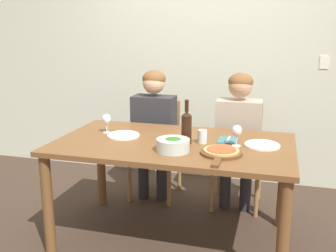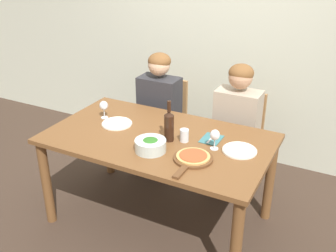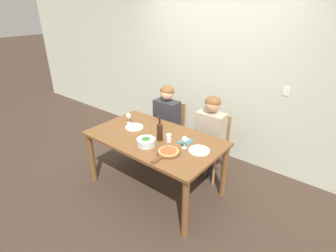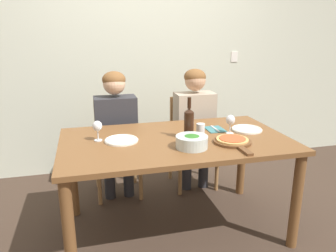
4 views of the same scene
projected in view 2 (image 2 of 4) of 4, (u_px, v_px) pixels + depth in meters
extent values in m
plane|color=#3D2D23|center=(159.00, 218.00, 3.30)|extent=(40.00, 40.00, 0.00)
cube|color=beige|center=(226.00, 26.00, 3.84)|extent=(10.00, 0.05, 2.70)
cube|color=brown|center=(158.00, 139.00, 2.98)|extent=(1.69, 0.98, 0.04)
cylinder|color=brown|center=(46.00, 183.00, 3.12)|extent=(0.08, 0.08, 0.73)
cylinder|color=brown|center=(236.00, 247.00, 2.48)|extent=(0.08, 0.08, 0.73)
cylinder|color=brown|center=(109.00, 139.00, 3.81)|extent=(0.08, 0.08, 0.73)
cylinder|color=brown|center=(270.00, 180.00, 3.16)|extent=(0.08, 0.08, 0.73)
cube|color=#9E7042|center=(161.00, 131.00, 3.86)|extent=(0.42, 0.42, 0.04)
cube|color=#9E7042|center=(170.00, 101.00, 3.91)|extent=(0.38, 0.03, 0.47)
cylinder|color=#9E7042|center=(135.00, 154.00, 3.88)|extent=(0.04, 0.04, 0.39)
cylinder|color=#9E7042|center=(169.00, 163.00, 3.73)|extent=(0.04, 0.04, 0.39)
cylinder|color=#9E7042|center=(154.00, 139.00, 4.19)|extent=(0.04, 0.04, 0.39)
cylinder|color=#9E7042|center=(186.00, 146.00, 4.03)|extent=(0.04, 0.04, 0.39)
cube|color=#9E7042|center=(235.00, 148.00, 3.55)|extent=(0.42, 0.42, 0.04)
cube|color=#9E7042|center=(244.00, 115.00, 3.60)|extent=(0.38, 0.03, 0.47)
cylinder|color=#9E7042|center=(207.00, 173.00, 3.57)|extent=(0.04, 0.04, 0.39)
cylinder|color=#9E7042|center=(247.00, 184.00, 3.41)|extent=(0.04, 0.04, 0.39)
cylinder|color=#9E7042|center=(221.00, 155.00, 3.87)|extent=(0.04, 0.04, 0.39)
cylinder|color=#9E7042|center=(259.00, 164.00, 3.71)|extent=(0.04, 0.04, 0.39)
cylinder|color=#28282D|center=(149.00, 150.00, 3.92)|extent=(0.10, 0.10, 0.43)
cylinder|color=#28282D|center=(165.00, 154.00, 3.85)|extent=(0.10, 0.10, 0.43)
cube|color=#2D2D33|center=(159.00, 105.00, 3.72)|extent=(0.38, 0.22, 0.54)
cylinder|color=#2D2D33|center=(128.00, 125.00, 3.67)|extent=(0.07, 0.31, 0.14)
cylinder|color=#2D2D33|center=(166.00, 133.00, 3.51)|extent=(0.07, 0.31, 0.14)
sphere|color=#DBAD89|center=(159.00, 65.00, 3.56)|extent=(0.20, 0.20, 0.20)
ellipsoid|color=brown|center=(160.00, 61.00, 3.55)|extent=(0.21, 0.21, 0.15)
cylinder|color=#28282D|center=(222.00, 169.00, 3.61)|extent=(0.10, 0.10, 0.43)
cylinder|color=#28282D|center=(240.00, 173.00, 3.53)|extent=(0.10, 0.10, 0.43)
cube|color=tan|center=(237.00, 120.00, 3.41)|extent=(0.38, 0.22, 0.54)
cylinder|color=tan|center=(204.00, 142.00, 3.36)|extent=(0.07, 0.31, 0.14)
cylinder|color=tan|center=(250.00, 153.00, 3.19)|extent=(0.07, 0.31, 0.14)
sphere|color=tan|center=(241.00, 77.00, 3.24)|extent=(0.20, 0.20, 0.20)
ellipsoid|color=brown|center=(241.00, 73.00, 3.23)|extent=(0.21, 0.21, 0.15)
cylinder|color=black|center=(169.00, 128.00, 2.87)|extent=(0.07, 0.07, 0.20)
cone|color=black|center=(169.00, 114.00, 2.82)|extent=(0.07, 0.07, 0.03)
cylinder|color=black|center=(169.00, 106.00, 2.80)|extent=(0.03, 0.03, 0.08)
cylinder|color=silver|center=(150.00, 145.00, 2.75)|extent=(0.22, 0.22, 0.08)
ellipsoid|color=#2D6B23|center=(150.00, 145.00, 2.75)|extent=(0.18, 0.18, 0.09)
cylinder|color=silver|center=(117.00, 124.00, 3.16)|extent=(0.24, 0.24, 0.01)
torus|color=silver|center=(117.00, 123.00, 3.16)|extent=(0.24, 0.24, 0.01)
cylinder|color=silver|center=(239.00, 151.00, 2.76)|extent=(0.24, 0.24, 0.01)
torus|color=silver|center=(240.00, 150.00, 2.76)|extent=(0.24, 0.24, 0.01)
cylinder|color=brown|center=(193.00, 158.00, 2.66)|extent=(0.27, 0.27, 0.02)
cube|color=brown|center=(180.00, 173.00, 2.49)|extent=(0.04, 0.14, 0.02)
cylinder|color=tan|center=(193.00, 156.00, 2.65)|extent=(0.23, 0.23, 0.01)
cylinder|color=#AD4C28|center=(193.00, 155.00, 2.65)|extent=(0.19, 0.19, 0.01)
cylinder|color=silver|center=(105.00, 118.00, 3.28)|extent=(0.06, 0.06, 0.01)
cylinder|color=silver|center=(104.00, 113.00, 3.26)|extent=(0.01, 0.01, 0.07)
ellipsoid|color=silver|center=(104.00, 106.00, 3.23)|extent=(0.07, 0.07, 0.08)
ellipsoid|color=maroon|center=(104.00, 107.00, 3.24)|extent=(0.06, 0.06, 0.03)
cylinder|color=silver|center=(214.00, 149.00, 2.79)|extent=(0.06, 0.06, 0.01)
cylinder|color=silver|center=(214.00, 144.00, 2.78)|extent=(0.01, 0.01, 0.07)
ellipsoid|color=silver|center=(215.00, 135.00, 2.75)|extent=(0.07, 0.07, 0.08)
ellipsoid|color=maroon|center=(215.00, 136.00, 2.75)|extent=(0.06, 0.06, 0.03)
cylinder|color=silver|center=(184.00, 135.00, 2.88)|extent=(0.07, 0.07, 0.10)
cube|color=#387075|center=(211.00, 139.00, 2.93)|extent=(0.14, 0.18, 0.01)
cube|color=silver|center=(211.00, 138.00, 2.93)|extent=(0.01, 0.17, 0.01)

